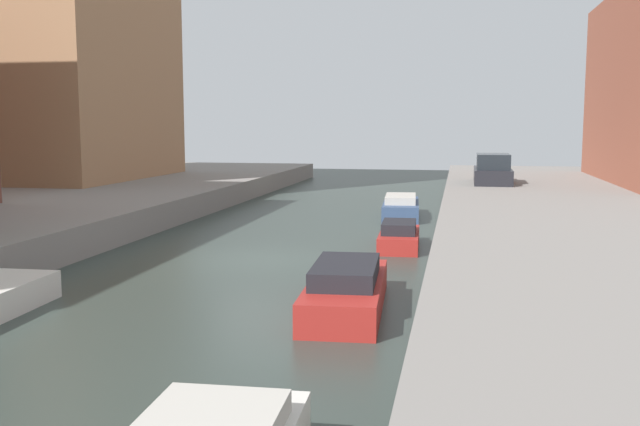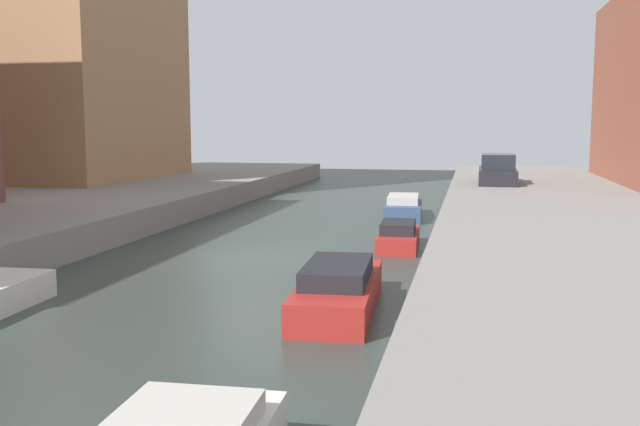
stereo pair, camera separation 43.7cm
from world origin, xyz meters
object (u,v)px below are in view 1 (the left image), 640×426
at_px(moored_boat_right_3, 399,237).
at_px(moored_boat_right_4, 401,208).
at_px(moored_boat_right_2, 346,290).
at_px(parked_car, 493,171).

xyz_separation_m(moored_boat_right_3, moored_boat_right_4, (-0.55, 7.44, 0.06)).
relative_size(moored_boat_right_2, moored_boat_right_3, 1.38).
bearing_deg(moored_boat_right_4, parked_car, 57.77).
height_order(parked_car, moored_boat_right_4, parked_car).
bearing_deg(moored_boat_right_4, moored_boat_right_2, -89.67).
relative_size(parked_car, moored_boat_right_4, 1.02).
bearing_deg(parked_car, moored_boat_right_2, -100.23).
xyz_separation_m(parked_car, moored_boat_right_2, (-3.90, -21.63, -1.17)).
bearing_deg(moored_boat_right_2, parked_car, 79.77).
height_order(parked_car, moored_boat_right_2, parked_car).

